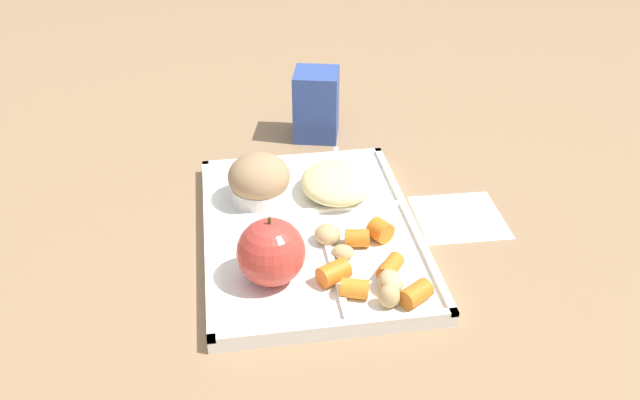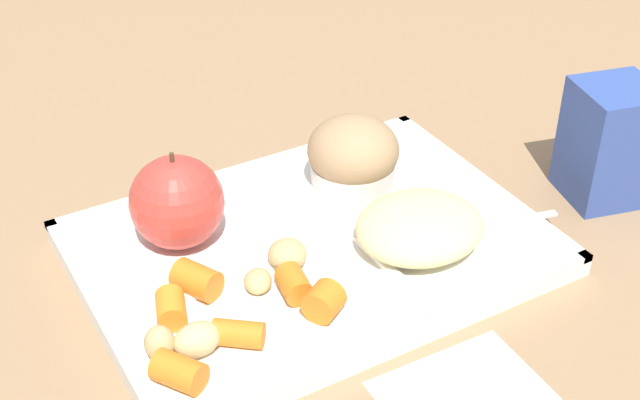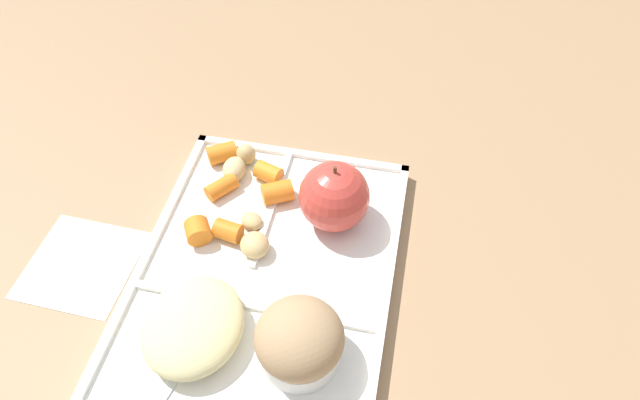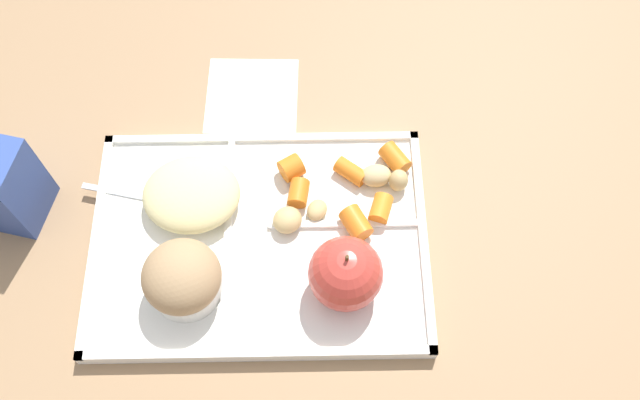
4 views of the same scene
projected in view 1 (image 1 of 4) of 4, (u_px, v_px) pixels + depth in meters
ground at (311, 238)px, 0.88m from camera, size 6.00×6.00×0.00m
lunch_tray at (311, 233)px, 0.88m from camera, size 0.37×0.27×0.02m
green_apple at (271, 252)px, 0.77m from camera, size 0.08×0.08×0.09m
bran_muffin at (259, 181)px, 0.92m from camera, size 0.08×0.08×0.07m
carrot_slice_tilted at (334, 273)px, 0.78m from camera, size 0.04×0.04×0.03m
carrot_slice_center at (355, 289)px, 0.76m from camera, size 0.03×0.04×0.02m
carrot_slice_small at (390, 267)px, 0.80m from camera, size 0.04×0.04×0.02m
carrot_slice_large at (357, 238)px, 0.84m from camera, size 0.03×0.03×0.02m
carrot_slice_near_corner at (380, 230)px, 0.85m from camera, size 0.03×0.04×0.03m
carrot_slice_edge at (416, 294)px, 0.75m from camera, size 0.04×0.04×0.02m
potato_chunk_corner at (343, 252)px, 0.82m from camera, size 0.03×0.03×0.02m
potato_chunk_large at (390, 282)px, 0.77m from camera, size 0.04×0.03×0.02m
potato_chunk_browned at (328, 234)px, 0.85m from camera, size 0.05×0.05×0.02m
potato_chunk_small at (389, 296)px, 0.75m from camera, size 0.03×0.03×0.03m
egg_noodle_pile at (336, 182)px, 0.94m from camera, size 0.11×0.10×0.04m
meatball_back at (335, 182)px, 0.94m from camera, size 0.04×0.04×0.04m
meatball_side at (337, 182)px, 0.94m from camera, size 0.04×0.04×0.04m
meatball_front at (347, 190)px, 0.92m from camera, size 0.03×0.03×0.03m
plastic_fork at (333, 180)px, 0.98m from camera, size 0.16×0.05×0.00m
milk_carton at (316, 105)px, 1.09m from camera, size 0.08×0.08×0.11m
paper_napkin at (459, 217)px, 0.92m from camera, size 0.12×0.12×0.00m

